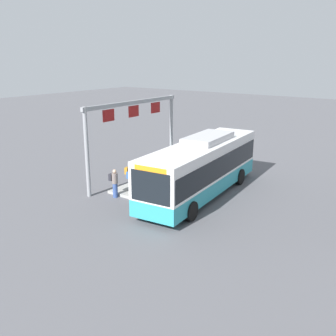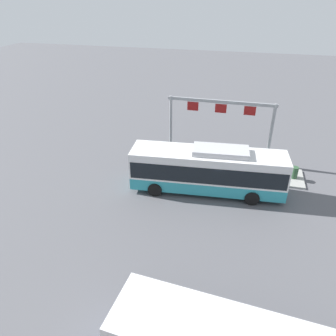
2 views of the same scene
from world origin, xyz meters
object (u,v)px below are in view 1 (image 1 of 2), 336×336
Objects in this scene: bus_main at (202,166)px; person_waiting_near at (130,176)px; person_boarding at (132,181)px; person_waiting_mid at (115,182)px; trash_bin at (208,156)px; person_waiting_far at (152,175)px.

bus_main is 4.25m from person_waiting_near.
person_waiting_near is (-0.65, -0.70, 0.00)m from person_boarding.
bus_main reaches higher than person_waiting_mid.
person_boarding is 1.05m from person_waiting_mid.
person_waiting_near is at bearing -65.75° from bus_main.
person_waiting_mid reaches higher than trash_bin.
bus_main reaches higher than trash_bin.
trash_bin is (-8.96, -0.27, -0.44)m from person_boarding.
person_waiting_near is 1.17m from person_waiting_mid.
person_waiting_far reaches higher than trash_bin.
trash_bin is (-9.45, 0.64, -0.28)m from person_waiting_mid.
person_waiting_near is 8.33m from trash_bin.
person_waiting_far is at bearing 52.24° from person_waiting_mid.
person_boarding is (2.71, -2.95, -0.76)m from bus_main.
person_boarding is 0.95m from person_waiting_near.
person_waiting_far is (1.16, -2.76, -0.76)m from bus_main.
bus_main is 6.50× the size of person_waiting_far.
person_waiting_far is at bearing 3.53° from trash_bin.
bus_main is 6.50× the size of person_boarding.
trash_bin is (-7.41, -0.46, -0.44)m from person_waiting_far.
person_boarding is 1.86× the size of trash_bin.
trash_bin is (-6.25, -3.22, -1.20)m from bus_main.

